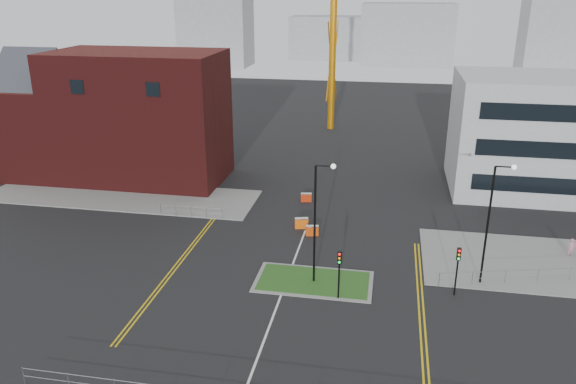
# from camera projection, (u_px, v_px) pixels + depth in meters

# --- Properties ---
(ground) EXTENTS (200.00, 200.00, 0.00)m
(ground) POSITION_uv_depth(u_px,v_px,m) (263.00, 343.00, 34.21)
(ground) COLOR black
(ground) RESTS_ON ground
(pavement_left) EXTENTS (28.00, 8.00, 0.12)m
(pavement_left) POSITION_uv_depth(u_px,v_px,m) (121.00, 196.00, 57.87)
(pavement_left) COLOR slate
(pavement_left) RESTS_ON ground
(island_kerb) EXTENTS (8.60, 4.60, 0.08)m
(island_kerb) POSITION_uv_depth(u_px,v_px,m) (314.00, 281.00, 41.24)
(island_kerb) COLOR slate
(island_kerb) RESTS_ON ground
(grass_island) EXTENTS (8.00, 4.00, 0.12)m
(grass_island) POSITION_uv_depth(u_px,v_px,m) (314.00, 281.00, 41.23)
(grass_island) COLOR #234818
(grass_island) RESTS_ON ground
(brick_building) EXTENTS (24.20, 10.07, 14.24)m
(brick_building) POSITION_uv_depth(u_px,v_px,m) (115.00, 117.00, 61.55)
(brick_building) COLOR #4A1212
(brick_building) RESTS_ON ground
(streetlamp_island) EXTENTS (1.46, 0.36, 9.18)m
(streetlamp_island) POSITION_uv_depth(u_px,v_px,m) (318.00, 214.00, 39.33)
(streetlamp_island) COLOR black
(streetlamp_island) RESTS_ON ground
(streetlamp_right_near) EXTENTS (1.46, 0.36, 9.18)m
(streetlamp_right_near) POSITION_uv_depth(u_px,v_px,m) (492.00, 215.00, 39.14)
(streetlamp_right_near) COLOR black
(streetlamp_right_near) RESTS_ON ground
(traffic_light_island) EXTENTS (0.28, 0.33, 3.65)m
(traffic_light_island) POSITION_uv_depth(u_px,v_px,m) (339.00, 266.00, 38.16)
(traffic_light_island) COLOR black
(traffic_light_island) RESTS_ON ground
(traffic_light_right) EXTENTS (0.28, 0.33, 3.65)m
(traffic_light_right) POSITION_uv_depth(u_px,v_px,m) (458.00, 262.00, 38.64)
(traffic_light_right) COLOR black
(traffic_light_right) RESTS_ON ground
(railing_left) EXTENTS (6.05, 0.05, 1.10)m
(railing_left) POSITION_uv_depth(u_px,v_px,m) (191.00, 210.00, 52.42)
(railing_left) COLOR gray
(railing_left) RESTS_ON ground
(railing_right) EXTENTS (19.05, 5.05, 1.10)m
(railing_right) POSITION_uv_depth(u_px,v_px,m) (571.00, 272.00, 41.07)
(railing_right) COLOR gray
(railing_right) RESTS_ON ground
(centre_line) EXTENTS (0.15, 30.00, 0.01)m
(centre_line) POSITION_uv_depth(u_px,v_px,m) (270.00, 325.00, 36.06)
(centre_line) COLOR silver
(centre_line) RESTS_ON ground
(yellow_left_a) EXTENTS (0.12, 24.00, 0.01)m
(yellow_left_a) POSITION_uv_depth(u_px,v_px,m) (181.00, 257.00, 44.96)
(yellow_left_a) COLOR gold
(yellow_left_a) RESTS_ON ground
(yellow_left_b) EXTENTS (0.12, 24.00, 0.01)m
(yellow_left_b) POSITION_uv_depth(u_px,v_px,m) (185.00, 258.00, 44.91)
(yellow_left_b) COLOR gold
(yellow_left_b) RESTS_ON ground
(yellow_right_a) EXTENTS (0.12, 20.00, 0.01)m
(yellow_right_a) POSITION_uv_depth(u_px,v_px,m) (419.00, 306.00, 38.13)
(yellow_right_a) COLOR gold
(yellow_right_a) RESTS_ON ground
(yellow_right_b) EXTENTS (0.12, 20.00, 0.01)m
(yellow_right_b) POSITION_uv_depth(u_px,v_px,m) (423.00, 307.00, 38.08)
(yellow_right_b) COLOR gold
(yellow_right_b) RESTS_ON ground
(skyline_a) EXTENTS (18.00, 12.00, 22.00)m
(skyline_a) POSITION_uv_depth(u_px,v_px,m) (215.00, 23.00, 147.84)
(skyline_a) COLOR gray
(skyline_a) RESTS_ON ground
(skyline_b) EXTENTS (24.00, 12.00, 16.00)m
(skyline_b) POSITION_uv_depth(u_px,v_px,m) (407.00, 35.00, 149.62)
(skyline_b) COLOR gray
(skyline_b) RESTS_ON ground
(skyline_c) EXTENTS (14.00, 12.00, 28.00)m
(skyline_c) POSITION_uv_depth(u_px,v_px,m) (555.00, 13.00, 136.98)
(skyline_c) COLOR gray
(skyline_c) RESTS_ON ground
(skyline_d) EXTENTS (30.00, 12.00, 12.00)m
(skyline_d) POSITION_uv_depth(u_px,v_px,m) (343.00, 38.00, 162.59)
(skyline_d) COLOR gray
(skyline_d) RESTS_ON ground
(pedestrian) EXTENTS (0.65, 0.51, 1.58)m
(pedestrian) POSITION_uv_depth(u_px,v_px,m) (572.00, 248.00, 44.79)
(pedestrian) COLOR #C6809A
(pedestrian) RESTS_ON ground
(barrier_left) EXTENTS (1.11, 0.53, 0.90)m
(barrier_left) POSITION_uv_depth(u_px,v_px,m) (306.00, 197.00, 56.34)
(barrier_left) COLOR red
(barrier_left) RESTS_ON ground
(barrier_mid) EXTENTS (1.15, 0.59, 0.92)m
(barrier_mid) POSITION_uv_depth(u_px,v_px,m) (312.00, 230.00, 48.73)
(barrier_mid) COLOR #CD440B
(barrier_mid) RESTS_ON ground
(barrier_right) EXTENTS (1.24, 0.70, 0.99)m
(barrier_right) POSITION_uv_depth(u_px,v_px,m) (301.00, 223.00, 50.17)
(barrier_right) COLOR orange
(barrier_right) RESTS_ON ground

